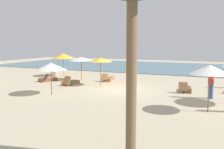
{
  "coord_description": "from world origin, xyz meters",
  "views": [
    {
      "loc": [
        6.35,
        -15.69,
        3.25
      ],
      "look_at": [
        -0.44,
        -0.42,
        1.1
      ],
      "focal_mm": 39.55,
      "sensor_mm": 36.0,
      "label": 1
    }
  ],
  "objects_px": {
    "umbrella_0": "(81,59)",
    "lounger_4": "(71,82)",
    "umbrella_5": "(210,70)",
    "lounger_1": "(186,89)",
    "person_0": "(211,82)",
    "dog": "(54,72)",
    "umbrella_1": "(101,60)",
    "umbrella_4": "(63,56)",
    "lounger_5": "(48,79)",
    "lounger_2": "(109,79)",
    "umbrella_2": "(51,66)"
  },
  "relations": [
    {
      "from": "umbrella_5",
      "to": "umbrella_1",
      "type": "bearing_deg",
      "value": 150.56
    },
    {
      "from": "umbrella_5",
      "to": "umbrella_0",
      "type": "bearing_deg",
      "value": 149.89
    },
    {
      "from": "umbrella_5",
      "to": "lounger_4",
      "type": "height_order",
      "value": "umbrella_5"
    },
    {
      "from": "umbrella_5",
      "to": "lounger_1",
      "type": "bearing_deg",
      "value": 109.02
    },
    {
      "from": "umbrella_1",
      "to": "lounger_2",
      "type": "height_order",
      "value": "umbrella_1"
    },
    {
      "from": "umbrella_0",
      "to": "lounger_1",
      "type": "bearing_deg",
      "value": -9.2
    },
    {
      "from": "person_0",
      "to": "umbrella_4",
      "type": "bearing_deg",
      "value": 160.99
    },
    {
      "from": "umbrella_0",
      "to": "umbrella_5",
      "type": "relative_size",
      "value": 0.95
    },
    {
      "from": "umbrella_2",
      "to": "umbrella_4",
      "type": "bearing_deg",
      "value": 119.98
    },
    {
      "from": "umbrella_4",
      "to": "lounger_5",
      "type": "height_order",
      "value": "umbrella_4"
    },
    {
      "from": "umbrella_1",
      "to": "person_0",
      "type": "relative_size",
      "value": 1.11
    },
    {
      "from": "umbrella_4",
      "to": "lounger_4",
      "type": "height_order",
      "value": "umbrella_4"
    },
    {
      "from": "umbrella_0",
      "to": "lounger_5",
      "type": "distance_m",
      "value": 3.33
    },
    {
      "from": "lounger_4",
      "to": "umbrella_4",
      "type": "bearing_deg",
      "value": 130.69
    },
    {
      "from": "umbrella_0",
      "to": "lounger_1",
      "type": "distance_m",
      "value": 9.27
    },
    {
      "from": "lounger_2",
      "to": "lounger_5",
      "type": "height_order",
      "value": "lounger_5"
    },
    {
      "from": "umbrella_0",
      "to": "lounger_2",
      "type": "relative_size",
      "value": 1.2
    },
    {
      "from": "person_0",
      "to": "dog",
      "type": "height_order",
      "value": "person_0"
    },
    {
      "from": "umbrella_0",
      "to": "person_0",
      "type": "xyz_separation_m",
      "value": [
        10.59,
        -3.04,
        -0.88
      ]
    },
    {
      "from": "lounger_1",
      "to": "dog",
      "type": "relative_size",
      "value": 2.65
    },
    {
      "from": "umbrella_1",
      "to": "lounger_5",
      "type": "relative_size",
      "value": 1.23
    },
    {
      "from": "lounger_2",
      "to": "lounger_4",
      "type": "distance_m",
      "value": 3.53
    },
    {
      "from": "umbrella_1",
      "to": "umbrella_5",
      "type": "xyz_separation_m",
      "value": [
        7.9,
        -4.46,
        0.03
      ]
    },
    {
      "from": "umbrella_0",
      "to": "lounger_2",
      "type": "distance_m",
      "value": 2.92
    },
    {
      "from": "umbrella_1",
      "to": "lounger_1",
      "type": "distance_m",
      "value": 6.54
    },
    {
      "from": "umbrella_2",
      "to": "lounger_5",
      "type": "height_order",
      "value": "umbrella_2"
    },
    {
      "from": "umbrella_5",
      "to": "dog",
      "type": "relative_size",
      "value": 3.38
    },
    {
      "from": "umbrella_1",
      "to": "lounger_1",
      "type": "xyz_separation_m",
      "value": [
        6.28,
        0.24,
        -1.82
      ]
    },
    {
      "from": "umbrella_0",
      "to": "dog",
      "type": "distance_m",
      "value": 5.81
    },
    {
      "from": "umbrella_1",
      "to": "umbrella_5",
      "type": "relative_size",
      "value": 0.96
    },
    {
      "from": "lounger_1",
      "to": "dog",
      "type": "distance_m",
      "value": 14.47
    },
    {
      "from": "umbrella_2",
      "to": "lounger_2",
      "type": "distance_m",
      "value": 6.85
    },
    {
      "from": "lounger_1",
      "to": "umbrella_1",
      "type": "bearing_deg",
      "value": -177.84
    },
    {
      "from": "umbrella_0",
      "to": "lounger_4",
      "type": "height_order",
      "value": "umbrella_0"
    },
    {
      "from": "lounger_1",
      "to": "person_0",
      "type": "distance_m",
      "value": 2.39
    },
    {
      "from": "umbrella_1",
      "to": "lounger_2",
      "type": "relative_size",
      "value": 1.21
    },
    {
      "from": "umbrella_4",
      "to": "lounger_5",
      "type": "bearing_deg",
      "value": -79.12
    },
    {
      "from": "umbrella_1",
      "to": "dog",
      "type": "xyz_separation_m",
      "value": [
        -7.6,
        4.34,
        -1.82
      ]
    },
    {
      "from": "umbrella_4",
      "to": "lounger_5",
      "type": "xyz_separation_m",
      "value": [
        0.62,
        -3.24,
        -1.81
      ]
    },
    {
      "from": "person_0",
      "to": "dog",
      "type": "distance_m",
      "value": 16.51
    },
    {
      "from": "lounger_5",
      "to": "umbrella_4",
      "type": "bearing_deg",
      "value": 100.88
    },
    {
      "from": "umbrella_5",
      "to": "lounger_4",
      "type": "distance_m",
      "value": 11.11
    },
    {
      "from": "lounger_1",
      "to": "person_0",
      "type": "height_order",
      "value": "person_0"
    },
    {
      "from": "umbrella_4",
      "to": "lounger_5",
      "type": "relative_size",
      "value": 1.3
    },
    {
      "from": "umbrella_1",
      "to": "umbrella_5",
      "type": "height_order",
      "value": "umbrella_5"
    },
    {
      "from": "umbrella_4",
      "to": "person_0",
      "type": "xyz_separation_m",
      "value": [
        13.59,
        -4.68,
        -1.0
      ]
    },
    {
      "from": "umbrella_2",
      "to": "lounger_2",
      "type": "xyz_separation_m",
      "value": [
        0.92,
        6.59,
        -1.62
      ]
    },
    {
      "from": "umbrella_0",
      "to": "umbrella_2",
      "type": "bearing_deg",
      "value": -77.12
    },
    {
      "from": "umbrella_5",
      "to": "dog",
      "type": "distance_m",
      "value": 17.92
    },
    {
      "from": "umbrella_0",
      "to": "umbrella_4",
      "type": "xyz_separation_m",
      "value": [
        -3.0,
        1.64,
        0.11
      ]
    }
  ]
}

